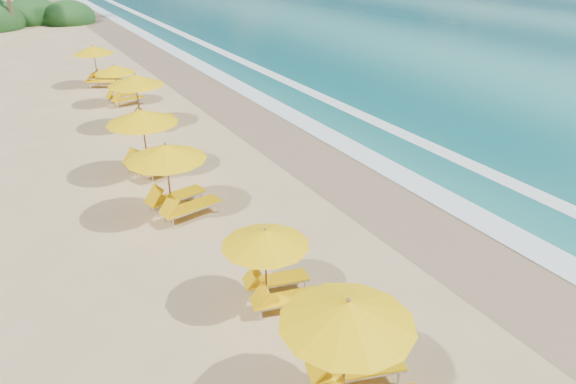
{
  "coord_description": "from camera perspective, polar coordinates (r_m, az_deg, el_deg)",
  "views": [
    {
      "loc": [
        -6.94,
        -12.26,
        8.16
      ],
      "look_at": [
        0.0,
        0.0,
        1.2
      ],
      "focal_mm": 33.17,
      "sensor_mm": 36.0,
      "label": 1
    }
  ],
  "objects": [
    {
      "name": "ground",
      "position": [
        16.28,
        0.0,
        -3.79
      ],
      "size": [
        160.0,
        160.0,
        0.0
      ],
      "primitive_type": "plane",
      "color": "tan",
      "rests_on": "ground"
    },
    {
      "name": "station_9",
      "position": [
        33.17,
        -19.65,
        12.9
      ],
      "size": [
        3.15,
        3.15,
        2.35
      ],
      "rotation": [
        0.0,
        0.0,
        -0.52
      ],
      "color": "olive",
      "rests_on": "ground"
    },
    {
      "name": "station_3",
      "position": [
        10.09,
        7.26,
        -16.02
      ],
      "size": [
        3.17,
        3.08,
        2.51
      ],
      "rotation": [
        0.0,
        0.0,
        -0.3
      ],
      "color": "olive",
      "rests_on": "ground"
    },
    {
      "name": "station_7",
      "position": [
        25.05,
        -15.38,
        9.73
      ],
      "size": [
        3.34,
        3.34,
        2.52
      ],
      "rotation": [
        0.0,
        0.0,
        -0.47
      ],
      "color": "olive",
      "rests_on": "ground"
    },
    {
      "name": "station_8",
      "position": [
        29.11,
        -17.62,
        11.21
      ],
      "size": [
        2.5,
        2.38,
        2.11
      ],
      "rotation": [
        0.0,
        0.0,
        0.16
      ],
      "color": "olive",
      "rests_on": "ground"
    },
    {
      "name": "surf_foam",
      "position": [
        20.06,
        16.9,
        1.17
      ],
      "size": [
        4.0,
        160.0,
        0.01
      ],
      "color": "white",
      "rests_on": "ground"
    },
    {
      "name": "station_5",
      "position": [
        16.75,
        -12.14,
        1.87
      ],
      "size": [
        3.0,
        2.87,
        2.5
      ],
      "rotation": [
        0.0,
        0.0,
        0.19
      ],
      "color": "olive",
      "rests_on": "ground"
    },
    {
      "name": "station_6",
      "position": [
        19.95,
        -14.65,
        5.76
      ],
      "size": [
        3.31,
        3.25,
        2.59
      ],
      "rotation": [
        0.0,
        0.0,
        0.34
      ],
      "color": "olive",
      "rests_on": "ground"
    },
    {
      "name": "wet_sand",
      "position": [
        18.35,
        10.94,
        -0.62
      ],
      "size": [
        4.0,
        160.0,
        0.01
      ],
      "primitive_type": "cube",
      "color": "#8D7354",
      "rests_on": "ground"
    },
    {
      "name": "station_4",
      "position": [
        12.61,
        -1.67,
        -7.36
      ],
      "size": [
        2.57,
        2.47,
        2.1
      ],
      "rotation": [
        0.0,
        0.0,
        -0.23
      ],
      "color": "olive",
      "rests_on": "ground"
    }
  ]
}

